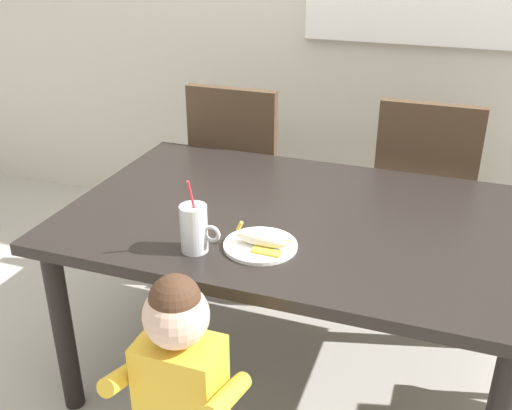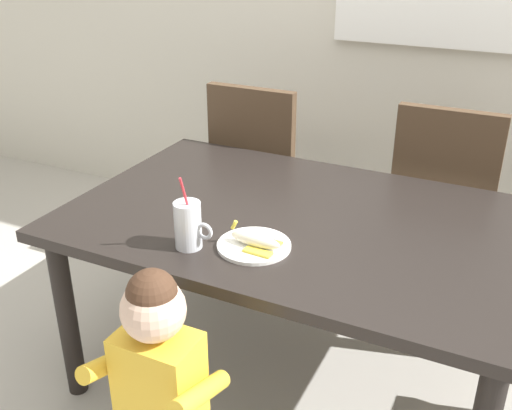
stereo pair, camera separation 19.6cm
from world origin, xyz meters
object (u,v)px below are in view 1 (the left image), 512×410
object	(u,v)px
dining_chair_right	(424,188)
milk_cup	(194,231)
snack_plate	(260,245)
dining_chair_left	(241,168)
toddler_standing	(180,378)
dining_table	(295,233)
peeled_banana	(263,240)

from	to	relation	value
dining_chair_right	milk_cup	size ratio (longest dim) A/B	3.87
snack_plate	dining_chair_left	bearing A→B (deg)	114.17
toddler_standing	dining_chair_right	bearing A→B (deg)	71.29
dining_table	dining_chair_left	xyz separation A→B (m)	(-0.47, 0.70, -0.08)
dining_table	milk_cup	size ratio (longest dim) A/B	6.30
milk_cup	peeled_banana	size ratio (longest dim) A/B	1.43
dining_table	peeled_banana	xyz separation A→B (m)	(-0.02, -0.28, 0.11)
dining_chair_right	milk_cup	bearing A→B (deg)	61.29
dining_chair_left	snack_plate	xyz separation A→B (m)	(0.43, -0.97, 0.17)
dining_chair_left	milk_cup	size ratio (longest dim) A/B	3.87
dining_chair_right	toddler_standing	bearing A→B (deg)	71.29
dining_chair_left	toddler_standing	distance (m)	1.45
dining_chair_right	milk_cup	xyz separation A→B (m)	(-0.60, -1.10, 0.23)
dining_table	snack_plate	distance (m)	0.28
dining_chair_right	milk_cup	distance (m)	1.27
dining_chair_left	dining_chair_right	bearing A→B (deg)	-177.12
dining_table	dining_chair_right	size ratio (longest dim) A/B	1.63
milk_cup	snack_plate	xyz separation A→B (m)	(0.18, 0.09, -0.06)
milk_cup	peeled_banana	xyz separation A→B (m)	(0.19, 0.07, -0.04)
milk_cup	peeled_banana	world-z (taller)	milk_cup
dining_table	snack_plate	xyz separation A→B (m)	(-0.04, -0.26, 0.09)
dining_chair_left	toddler_standing	size ratio (longest dim) A/B	1.15
peeled_banana	milk_cup	bearing A→B (deg)	-158.96
dining_chair_left	toddler_standing	bearing A→B (deg)	104.53
dining_table	dining_chair_left	size ratio (longest dim) A/B	1.63
snack_plate	peeled_banana	distance (m)	0.03
dining_table	dining_chair_left	distance (m)	0.85
dining_chair_left	dining_chair_right	world-z (taller)	same
peeled_banana	dining_chair_left	bearing A→B (deg)	114.54
toddler_standing	milk_cup	bearing A→B (deg)	107.47
toddler_standing	snack_plate	xyz separation A→B (m)	(0.07, 0.44, 0.18)
snack_plate	peeled_banana	size ratio (longest dim) A/B	1.33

